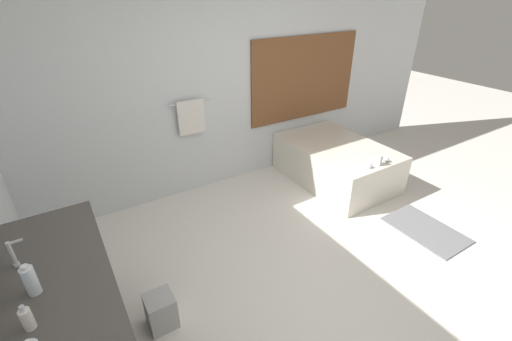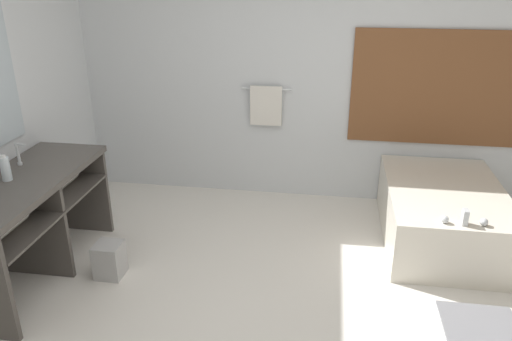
# 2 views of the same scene
# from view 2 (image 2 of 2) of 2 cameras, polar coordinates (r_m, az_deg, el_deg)

# --- Properties ---
(ground_plane) EXTENTS (16.00, 16.00, 0.00)m
(ground_plane) POSITION_cam_2_polar(r_m,az_deg,el_deg) (3.57, 1.22, -17.77)
(ground_plane) COLOR silver
(ground_plane) RESTS_ON ground
(wall_back_with_blinds) EXTENTS (7.40, 0.13, 2.70)m
(wall_back_with_blinds) POSITION_cam_2_polar(r_m,az_deg,el_deg) (5.03, 5.33, 11.44)
(wall_back_with_blinds) COLOR silver
(wall_back_with_blinds) RESTS_ON ground_plane
(vanity_counter) EXTENTS (0.62, 1.51, 0.84)m
(vanity_counter) POSITION_cam_2_polar(r_m,az_deg,el_deg) (4.19, -24.29, -3.44)
(vanity_counter) COLOR #4C4742
(vanity_counter) RESTS_ON ground_plane
(sink_faucet) EXTENTS (0.09, 0.04, 0.18)m
(sink_faucet) POSITION_cam_2_polar(r_m,az_deg,el_deg) (4.32, -25.50, 1.66)
(sink_faucet) COLOR silver
(sink_faucet) RESTS_ON vanity_counter
(bathtub) EXTENTS (0.99, 1.50, 0.63)m
(bathtub) POSITION_cam_2_polar(r_m,az_deg,el_deg) (4.73, 20.56, -4.43)
(bathtub) COLOR silver
(bathtub) RESTS_ON ground_plane
(water_bottle_2) EXTENTS (0.07, 0.07, 0.20)m
(water_bottle_2) POSITION_cam_2_polar(r_m,az_deg,el_deg) (4.05, -26.72, 0.20)
(water_bottle_2) COLOR white
(water_bottle_2) RESTS_ON vanity_counter
(waste_bin) EXTENTS (0.21, 0.21, 0.28)m
(waste_bin) POSITION_cam_2_polar(r_m,az_deg,el_deg) (4.18, -16.41, -9.76)
(waste_bin) COLOR #B2B2B2
(waste_bin) RESTS_ON ground_plane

